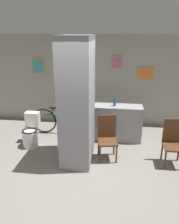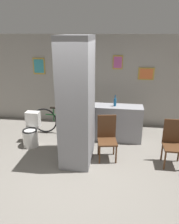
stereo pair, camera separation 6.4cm
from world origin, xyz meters
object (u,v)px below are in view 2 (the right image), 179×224
Objects in this scene: chair_near_pillar at (107,136)px; bicycle at (64,121)px; chair_by_doorway at (173,141)px; toilet at (31,132)px; bottle_tall at (115,102)px.

chair_near_pillar is 0.55× the size of bicycle.
toilet is at bearing 173.02° from chair_by_doorway.
toilet is at bearing -164.99° from bottle_tall.
toilet is 2.67× the size of bottle_tall.
bottle_tall is (-1.25, 0.93, 0.52)m from chair_by_doorway.
chair_near_pillar is at bearing -10.05° from toilet.
bottle_tall is (2.01, 0.54, 0.70)m from toilet.
bottle_tall is at bearing 71.91° from chair_near_pillar.
bicycle is (-2.62, 1.11, -0.15)m from chair_by_doorway.
bicycle is 1.54m from bottle_tall.
chair_by_doorway reaches higher than bicycle.
toilet is 0.82× the size of chair_near_pillar.
toilet is 2.19m from bottle_tall.
bottle_tall reaches higher than chair_near_pillar.
toilet is 1.91m from chair_near_pillar.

